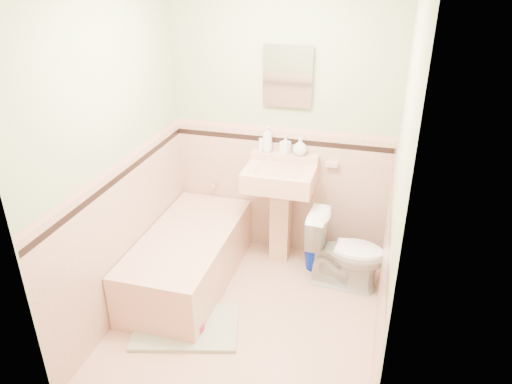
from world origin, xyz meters
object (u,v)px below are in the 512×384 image
(medicine_cabinet, at_px, (288,76))
(soap_bottle_right, at_px, (300,146))
(soap_bottle_mid, at_px, (285,145))
(toilet, at_px, (346,251))
(shoe, at_px, (194,327))
(sink, at_px, (279,216))
(soap_bottle_left, at_px, (267,139))
(bathtub, at_px, (189,259))
(bucket, at_px, (316,257))

(medicine_cabinet, height_order, soap_bottle_right, medicine_cabinet)
(soap_bottle_mid, height_order, toilet, soap_bottle_mid)
(shoe, bearing_deg, soap_bottle_mid, 82.82)
(sink, relative_size, soap_bottle_right, 5.88)
(soap_bottle_left, relative_size, shoe, 1.71)
(sink, height_order, shoe, sink)
(soap_bottle_mid, xyz_separation_m, toilet, (0.63, -0.39, -0.76))
(bathtub, height_order, shoe, bathtub)
(shoe, bearing_deg, bathtub, 124.70)
(soap_bottle_right, bearing_deg, soap_bottle_mid, 180.00)
(soap_bottle_mid, bearing_deg, soap_bottle_left, 180.00)
(soap_bottle_right, bearing_deg, medicine_cabinet, 167.43)
(toilet, height_order, shoe, toilet)
(soap_bottle_left, bearing_deg, soap_bottle_right, 0.00)
(sink, bearing_deg, bucket, -4.42)
(medicine_cabinet, height_order, soap_bottle_mid, medicine_cabinet)
(sink, xyz_separation_m, soap_bottle_left, (-0.16, 0.18, 0.66))
(soap_bottle_right, xyz_separation_m, shoe, (-0.53, -1.32, -1.04))
(bathtub, distance_m, soap_bottle_mid, 1.32)
(sink, xyz_separation_m, soap_bottle_mid, (0.00, 0.18, 0.63))
(medicine_cabinet, bearing_deg, sink, -90.00)
(sink, bearing_deg, soap_bottle_left, 132.35)
(soap_bottle_right, bearing_deg, sink, -126.78)
(soap_bottle_left, xyz_separation_m, soap_bottle_right, (0.30, 0.00, -0.04))
(toilet, bearing_deg, shoe, 135.72)
(soap_bottle_right, bearing_deg, soap_bottle_left, 180.00)
(sink, relative_size, medicine_cabinet, 2.14)
(bathtub, xyz_separation_m, soap_bottle_mid, (0.68, 0.71, 0.88))
(bathtub, bearing_deg, shoe, -64.70)
(sink, xyz_separation_m, soap_bottle_right, (0.13, 0.18, 0.62))
(soap_bottle_mid, bearing_deg, soap_bottle_right, 0.00)
(medicine_cabinet, distance_m, soap_bottle_right, 0.62)
(bathtub, relative_size, sink, 1.58)
(bathtub, height_order, soap_bottle_mid, soap_bottle_mid)
(medicine_cabinet, height_order, shoe, medicine_cabinet)
(soap_bottle_left, distance_m, soap_bottle_right, 0.30)
(sink, relative_size, soap_bottle_mid, 5.66)
(soap_bottle_left, height_order, toilet, soap_bottle_left)
(medicine_cabinet, bearing_deg, bucket, -33.23)
(toilet, xyz_separation_m, shoe, (-1.03, -0.93, -0.28))
(sink, height_order, medicine_cabinet, medicine_cabinet)
(soap_bottle_mid, bearing_deg, toilet, -31.57)
(medicine_cabinet, relative_size, soap_bottle_mid, 2.64)
(soap_bottle_mid, height_order, soap_bottle_right, soap_bottle_mid)
(bucket, bearing_deg, toilet, -33.73)
(medicine_cabinet, relative_size, soap_bottle_right, 2.74)
(medicine_cabinet, distance_m, soap_bottle_left, 0.59)
(toilet, bearing_deg, soap_bottle_right, 55.62)
(soap_bottle_left, bearing_deg, medicine_cabinet, 10.36)
(soap_bottle_left, xyz_separation_m, bucket, (0.53, -0.21, -1.02))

